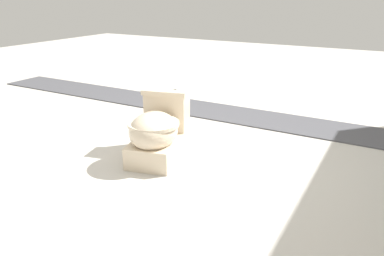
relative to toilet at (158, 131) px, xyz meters
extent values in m
plane|color=beige|center=(-0.11, 0.20, -0.22)|extent=(14.00, 14.00, 0.00)
cube|color=#4C4C51|center=(-1.30, 0.70, -0.21)|extent=(0.56, 8.00, 0.01)
cube|color=beige|center=(0.00, 0.00, -0.14)|extent=(0.66, 0.47, 0.17)
ellipsoid|color=beige|center=(0.09, 0.02, 0.04)|extent=(0.51, 0.45, 0.28)
cylinder|color=beige|center=(0.09, 0.02, 0.10)|extent=(0.47, 0.47, 0.03)
cube|color=beige|center=(-0.21, -0.05, 0.10)|extent=(0.25, 0.37, 0.30)
cube|color=beige|center=(-0.21, -0.05, 0.27)|extent=(0.28, 0.40, 0.04)
cylinder|color=silver|center=(-0.23, 0.03, 0.29)|extent=(0.02, 0.02, 0.01)
camera|label=1|loc=(2.25, 1.56, 1.02)|focal=35.00mm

